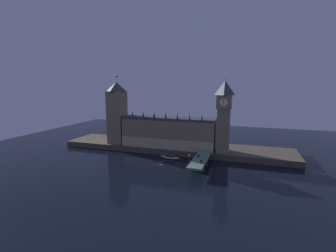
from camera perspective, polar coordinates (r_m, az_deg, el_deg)
The scene contains 13 objects.
ground_plane at distance 203.58m, azimuth -1.71°, elevation -8.34°, with size 400.00×400.00×0.00m, color black.
embankment at distance 238.39m, azimuth 1.52°, elevation -5.01°, with size 220.00×42.00×5.10m.
parliament_hall at distance 227.61m, azimuth 0.11°, elevation -1.44°, with size 87.01×20.02×33.62m.
clock_tower at distance 210.67m, azimuth 12.97°, elevation 2.74°, with size 12.50×12.61×63.11m.
victoria_tower at distance 245.89m, azimuth -11.85°, elevation 3.04°, with size 15.78×15.78×66.37m.
bridge at distance 188.76m, azimuth 7.55°, elevation -8.17°, with size 10.69×46.00×7.28m.
car_northbound_lead at distance 192.82m, azimuth 7.15°, elevation -6.98°, with size 2.04×4.20×1.39m.
car_southbound_lead at distance 179.95m, azimuth 7.82°, elevation -8.19°, with size 1.89×3.84×1.55m.
pedestrian_near_rail at distance 176.91m, azimuth 5.27°, elevation -8.37°, with size 0.38×0.38×1.82m.
pedestrian_mid_walk at distance 184.43m, azimuth 8.85°, elevation -7.73°, with size 0.38×0.38×1.63m.
street_lamp_near at distance 174.13m, azimuth 5.01°, elevation -7.49°, with size 1.34×0.60×7.02m.
street_lamp_far at distance 201.82m, azimuth 6.96°, elevation -5.12°, with size 1.34×0.60×6.99m.
boat_upstream at distance 210.41m, azimuth 0.49°, elevation -7.34°, with size 17.92×5.33×3.74m.
Camera 1 is at (66.74, -181.76, 62.90)m, focal length 26.00 mm.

